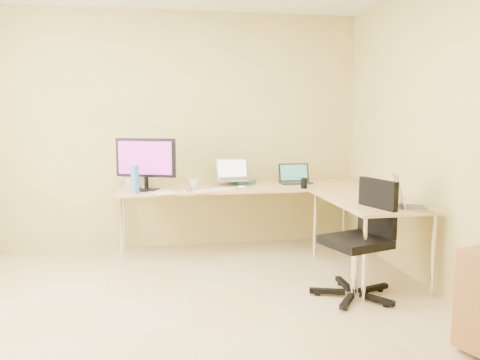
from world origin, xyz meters
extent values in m
plane|color=tan|center=(0.00, 0.00, 0.00)|extent=(4.50, 4.50, 0.00)
plane|color=#D2BE67|center=(0.00, 2.25, 1.30)|extent=(4.50, 0.00, 4.50)
plane|color=#D2BE67|center=(0.00, -2.25, 1.30)|extent=(4.50, 0.00, 4.50)
plane|color=#D2BE67|center=(2.10, 0.00, 1.30)|extent=(0.00, 4.50, 4.50)
cube|color=tan|center=(0.72, 1.85, 0.36)|extent=(2.65, 0.70, 0.73)
cube|color=tan|center=(1.70, 0.85, 0.36)|extent=(0.70, 1.30, 0.73)
cube|color=black|center=(-0.30, 1.71, 1.00)|extent=(0.65, 0.42, 0.53)
cube|color=#266966|center=(0.73, 2.05, 0.76)|extent=(0.32, 0.37, 0.05)
cube|color=#ABACBA|center=(0.63, 1.92, 0.90)|extent=(0.36, 0.28, 0.23)
cube|color=black|center=(1.33, 1.92, 0.84)|extent=(0.35, 0.26, 0.22)
cube|color=white|center=(0.36, 1.55, 0.74)|extent=(0.41, 0.23, 0.02)
ellipsoid|color=white|center=(0.67, 1.67, 0.75)|extent=(0.10, 0.09, 0.03)
imported|color=silver|center=(0.19, 1.70, 0.78)|extent=(0.15, 0.15, 0.11)
cylinder|color=silver|center=(0.10, 1.59, 0.74)|extent=(0.12, 0.12, 0.03)
cylinder|color=blue|center=(-0.40, 1.55, 0.87)|extent=(0.10, 0.10, 0.28)
cube|color=silver|center=(-0.15, 1.56, 0.73)|extent=(0.29, 0.35, 0.01)
cube|color=silver|center=(-0.37, 2.05, 0.77)|extent=(0.29, 0.26, 0.09)
cylinder|color=white|center=(-0.29, 1.94, 0.88)|extent=(0.24, 0.24, 0.29)
cylinder|color=black|center=(1.31, 1.55, 0.78)|extent=(0.08, 0.08, 0.11)
cube|color=#B2B4C3|center=(1.85, 0.35, 0.85)|extent=(0.42, 0.37, 0.23)
cube|color=black|center=(1.37, 0.37, 0.50)|extent=(0.74, 0.74, 0.98)
camera|label=1|loc=(-0.29, -3.38, 1.54)|focal=37.63mm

